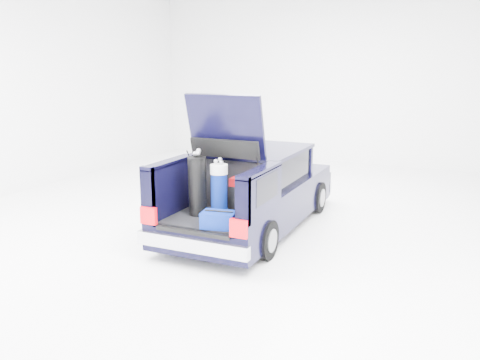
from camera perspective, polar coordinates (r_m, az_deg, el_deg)
The scene contains 6 objects.
ground at distance 9.35m, azimuth 1.28°, elevation -5.31°, with size 14.00×14.00×0.00m, color white.
car at distance 9.26m, azimuth 1.56°, elevation -1.17°, with size 1.87×4.65×2.47m.
red_suitcase at distance 8.03m, azimuth 0.22°, elevation -1.80°, with size 0.37×0.25×0.60m.
black_golf_bag at distance 7.93m, azimuth -4.78°, elevation -0.65°, with size 0.30×0.32×1.03m.
blue_golf_bag at distance 7.90m, azimuth -2.36°, elevation -1.06°, with size 0.34×0.34×0.92m.
blue_duffel at distance 7.37m, azimuth -2.38°, elevation -4.47°, with size 0.54×0.40×0.26m.
Camera 1 is at (3.50, -8.17, 2.90)m, focal length 38.00 mm.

